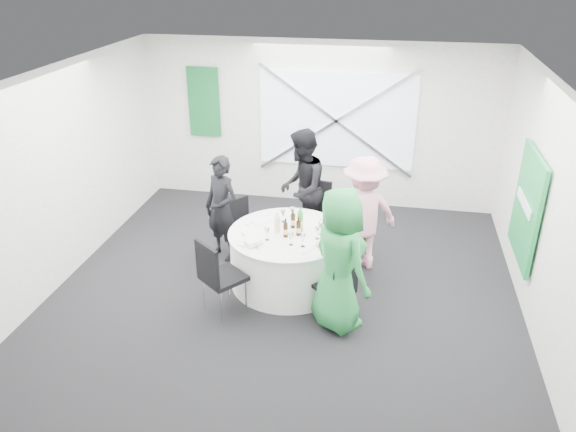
% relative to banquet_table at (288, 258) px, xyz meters
% --- Properties ---
extents(floor, '(6.00, 6.00, 0.00)m').
position_rel_banquet_table_xyz_m(floor, '(0.00, -0.20, -0.38)').
color(floor, black).
rests_on(floor, ground).
extents(ceiling, '(6.00, 6.00, 0.00)m').
position_rel_banquet_table_xyz_m(ceiling, '(0.00, -0.20, 2.42)').
color(ceiling, white).
rests_on(ceiling, wall_back).
extents(wall_back, '(6.00, 0.00, 6.00)m').
position_rel_banquet_table_xyz_m(wall_back, '(0.00, 2.80, 1.02)').
color(wall_back, silver).
rests_on(wall_back, floor).
extents(wall_front, '(6.00, 0.00, 6.00)m').
position_rel_banquet_table_xyz_m(wall_front, '(0.00, -3.20, 1.02)').
color(wall_front, silver).
rests_on(wall_front, floor).
extents(wall_left, '(0.00, 6.00, 6.00)m').
position_rel_banquet_table_xyz_m(wall_left, '(-3.00, -0.20, 1.02)').
color(wall_left, silver).
rests_on(wall_left, floor).
extents(wall_right, '(0.00, 6.00, 6.00)m').
position_rel_banquet_table_xyz_m(wall_right, '(3.00, -0.20, 1.02)').
color(wall_right, silver).
rests_on(wall_right, floor).
extents(window_panel, '(2.60, 0.03, 1.60)m').
position_rel_banquet_table_xyz_m(window_panel, '(0.30, 2.76, 1.12)').
color(window_panel, silver).
rests_on(window_panel, wall_back).
extents(window_brace_a, '(2.63, 0.05, 1.84)m').
position_rel_banquet_table_xyz_m(window_brace_a, '(0.30, 2.72, 1.12)').
color(window_brace_a, silver).
rests_on(window_brace_a, window_panel).
extents(window_brace_b, '(2.63, 0.05, 1.84)m').
position_rel_banquet_table_xyz_m(window_brace_b, '(0.30, 2.72, 1.12)').
color(window_brace_b, silver).
rests_on(window_brace_b, window_panel).
extents(green_banner, '(0.55, 0.04, 1.20)m').
position_rel_banquet_table_xyz_m(green_banner, '(-2.00, 2.75, 1.32)').
color(green_banner, '#136130').
rests_on(green_banner, wall_back).
extents(green_sign, '(0.05, 1.20, 1.40)m').
position_rel_banquet_table_xyz_m(green_sign, '(2.94, 0.40, 0.82)').
color(green_sign, '#1A9241').
rests_on(green_sign, wall_right).
extents(banquet_table, '(1.56, 1.56, 0.76)m').
position_rel_banquet_table_xyz_m(banquet_table, '(0.00, 0.00, 0.00)').
color(banquet_table, white).
rests_on(banquet_table, floor).
extents(chair_back, '(0.53, 0.54, 1.01)m').
position_rel_banquet_table_xyz_m(chair_back, '(0.19, 1.13, 0.22)').
color(chair_back, black).
rests_on(chair_back, floor).
extents(chair_back_left, '(0.55, 0.55, 0.86)m').
position_rel_banquet_table_xyz_m(chair_back_left, '(-0.80, 0.66, 0.12)').
color(chair_back_left, black).
rests_on(chair_back_left, floor).
extents(chair_back_right, '(0.56, 0.56, 0.88)m').
position_rel_banquet_table_xyz_m(chair_back_right, '(0.81, 0.67, 0.13)').
color(chair_back_right, black).
rests_on(chair_back_right, floor).
extents(chair_front_right, '(0.55, 0.55, 0.86)m').
position_rel_banquet_table_xyz_m(chair_front_right, '(0.75, -0.73, 0.12)').
color(chair_front_right, black).
rests_on(chair_front_right, floor).
extents(chair_front_left, '(0.65, 0.65, 1.02)m').
position_rel_banquet_table_xyz_m(chair_front_left, '(-0.70, -0.87, 0.22)').
color(chair_front_left, black).
rests_on(chair_front_left, floor).
extents(person_man_back_left, '(0.67, 0.58, 1.54)m').
position_rel_banquet_table_xyz_m(person_man_back_left, '(-1.06, 0.54, 0.39)').
color(person_man_back_left, black).
rests_on(person_man_back_left, floor).
extents(person_man_back, '(0.49, 0.87, 1.78)m').
position_rel_banquet_table_xyz_m(person_man_back, '(-0.02, 1.19, 0.51)').
color(person_man_back, black).
rests_on(person_man_back, floor).
extents(person_woman_pink, '(1.16, 0.99, 1.65)m').
position_rel_banquet_table_xyz_m(person_woman_pink, '(0.93, 0.60, 0.44)').
color(person_woman_pink, pink).
rests_on(person_woman_pink, floor).
extents(person_woman_green, '(1.00, 1.01, 1.76)m').
position_rel_banquet_table_xyz_m(person_woman_green, '(0.75, -0.79, 0.50)').
color(person_woman_green, green).
rests_on(person_woman_green, floor).
extents(plate_back, '(0.27, 0.27, 0.01)m').
position_rel_banquet_table_xyz_m(plate_back, '(-0.05, 0.60, 0.39)').
color(plate_back, white).
rests_on(plate_back, banquet_table).
extents(plate_back_left, '(0.26, 0.26, 0.01)m').
position_rel_banquet_table_xyz_m(plate_back_left, '(-0.43, 0.28, 0.39)').
color(plate_back_left, white).
rests_on(plate_back_left, banquet_table).
extents(plate_back_right, '(0.26, 0.26, 0.04)m').
position_rel_banquet_table_xyz_m(plate_back_right, '(0.47, 0.22, 0.40)').
color(plate_back_right, white).
rests_on(plate_back_right, banquet_table).
extents(plate_front_right, '(0.25, 0.25, 0.04)m').
position_rel_banquet_table_xyz_m(plate_front_right, '(0.48, -0.29, 0.40)').
color(plate_front_right, white).
rests_on(plate_front_right, banquet_table).
extents(plate_front_left, '(0.26, 0.26, 0.01)m').
position_rel_banquet_table_xyz_m(plate_front_left, '(-0.47, -0.36, 0.39)').
color(plate_front_left, white).
rests_on(plate_front_left, banquet_table).
extents(napkin, '(0.23, 0.24, 0.06)m').
position_rel_banquet_table_xyz_m(napkin, '(-0.36, -0.42, 0.42)').
color(napkin, white).
rests_on(napkin, plate_front_left).
extents(beer_bottle_a, '(0.06, 0.06, 0.26)m').
position_rel_banquet_table_xyz_m(beer_bottle_a, '(-0.14, 0.01, 0.48)').
color(beer_bottle_a, '#351D09').
rests_on(beer_bottle_a, banquet_table).
extents(beer_bottle_b, '(0.06, 0.06, 0.26)m').
position_rel_banquet_table_xyz_m(beer_bottle_b, '(0.04, 0.16, 0.48)').
color(beer_bottle_b, '#351D09').
rests_on(beer_bottle_b, banquet_table).
extents(beer_bottle_c, '(0.06, 0.06, 0.25)m').
position_rel_banquet_table_xyz_m(beer_bottle_c, '(0.14, -0.04, 0.48)').
color(beer_bottle_c, '#351D09').
rests_on(beer_bottle_c, banquet_table).
extents(beer_bottle_d, '(0.06, 0.06, 0.26)m').
position_rel_banquet_table_xyz_m(beer_bottle_d, '(-0.01, -0.12, 0.48)').
color(beer_bottle_d, '#351D09').
rests_on(beer_bottle_d, banquet_table).
extents(green_water_bottle, '(0.08, 0.08, 0.33)m').
position_rel_banquet_table_xyz_m(green_water_bottle, '(0.15, 0.07, 0.51)').
color(green_water_bottle, green).
rests_on(green_water_bottle, banquet_table).
extents(clear_water_bottle, '(0.08, 0.08, 0.29)m').
position_rel_banquet_table_xyz_m(clear_water_bottle, '(-0.14, -0.01, 0.49)').
color(clear_water_bottle, silver).
rests_on(clear_water_bottle, banquet_table).
extents(wine_glass_a, '(0.07, 0.07, 0.17)m').
position_rel_banquet_table_xyz_m(wine_glass_a, '(0.10, -0.32, 0.50)').
color(wine_glass_a, white).
rests_on(wine_glass_a, banquet_table).
extents(wine_glass_b, '(0.07, 0.07, 0.17)m').
position_rel_banquet_table_xyz_m(wine_glass_b, '(-0.02, 0.41, 0.50)').
color(wine_glass_b, white).
rests_on(wine_glass_b, banquet_table).
extents(wine_glass_c, '(0.07, 0.07, 0.17)m').
position_rel_banquet_table_xyz_m(wine_glass_c, '(-0.13, 0.31, 0.50)').
color(wine_glass_c, white).
rests_on(wine_glass_c, banquet_table).
extents(wine_glass_d, '(0.07, 0.07, 0.17)m').
position_rel_banquet_table_xyz_m(wine_glass_d, '(0.25, -0.33, 0.50)').
color(wine_glass_d, white).
rests_on(wine_glass_d, banquet_table).
extents(wine_glass_e, '(0.07, 0.07, 0.17)m').
position_rel_banquet_table_xyz_m(wine_glass_e, '(-0.22, -0.25, 0.50)').
color(wine_glass_e, white).
rests_on(wine_glass_e, banquet_table).
extents(wine_glass_f, '(0.07, 0.07, 0.17)m').
position_rel_banquet_table_xyz_m(wine_glass_f, '(0.40, -0.10, 0.50)').
color(wine_glass_f, white).
rests_on(wine_glass_f, banquet_table).
extents(wine_glass_g, '(0.07, 0.07, 0.17)m').
position_rel_banquet_table_xyz_m(wine_glass_g, '(0.42, 0.04, 0.50)').
color(wine_glass_g, white).
rests_on(wine_glass_g, banquet_table).
extents(fork_a, '(0.10, 0.13, 0.01)m').
position_rel_banquet_table_xyz_m(fork_a, '(-0.54, -0.19, 0.38)').
color(fork_a, silver).
rests_on(fork_a, banquet_table).
extents(knife_a, '(0.11, 0.12, 0.01)m').
position_rel_banquet_table_xyz_m(knife_a, '(-0.28, -0.50, 0.38)').
color(knife_a, silver).
rests_on(knife_a, banquet_table).
extents(fork_b, '(0.11, 0.13, 0.01)m').
position_rel_banquet_table_xyz_m(fork_b, '(0.32, -0.48, 0.38)').
color(fork_b, silver).
rests_on(fork_b, banquet_table).
extents(knife_b, '(0.11, 0.12, 0.01)m').
position_rel_banquet_table_xyz_m(knife_b, '(0.52, -0.25, 0.38)').
color(knife_b, silver).
rests_on(knife_b, banquet_table).
extents(fork_c, '(0.09, 0.14, 0.01)m').
position_rel_banquet_table_xyz_m(fork_c, '(-0.39, 0.42, 0.38)').
color(fork_c, silver).
rests_on(fork_c, banquet_table).
extents(knife_c, '(0.09, 0.14, 0.01)m').
position_rel_banquet_table_xyz_m(knife_c, '(-0.56, 0.15, 0.38)').
color(knife_c, silver).
rests_on(knife_c, banquet_table).
extents(fork_d, '(0.10, 0.13, 0.01)m').
position_rel_banquet_table_xyz_m(fork_d, '(0.55, 0.17, 0.38)').
color(fork_d, silver).
rests_on(fork_d, banquet_table).
extents(knife_d, '(0.09, 0.14, 0.01)m').
position_rel_banquet_table_xyz_m(knife_d, '(0.38, 0.43, 0.38)').
color(knife_d, silver).
rests_on(knife_d, banquet_table).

